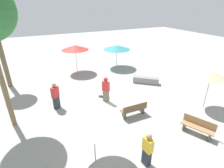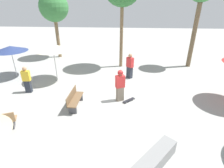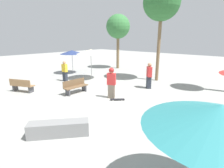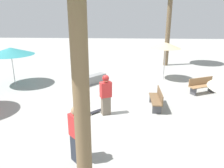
{
  "view_description": "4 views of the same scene",
  "coord_description": "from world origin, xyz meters",
  "px_view_note": "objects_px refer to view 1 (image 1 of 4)",
  "views": [
    {
      "loc": [
        9.01,
        -4.46,
        6.21
      ],
      "look_at": [
        -0.68,
        0.17,
        1.14
      ],
      "focal_mm": 28.0,
      "sensor_mm": 36.0,
      "label": 1
    },
    {
      "loc": [
        -0.76,
        7.99,
        4.91
      ],
      "look_at": [
        -0.14,
        -0.36,
        0.96
      ],
      "focal_mm": 28.0,
      "sensor_mm": 36.0,
      "label": 2
    },
    {
      "loc": [
        -6.93,
        6.77,
        3.4
      ],
      "look_at": [
        -0.29,
        -0.7,
        0.71
      ],
      "focal_mm": 28.0,
      "sensor_mm": 36.0,
      "label": 3
    },
    {
      "loc": [
        0.17,
        -8.97,
        4.18
      ],
      "look_at": [
        -0.32,
        0.04,
        1.26
      ],
      "focal_mm": 35.0,
      "sensor_mm": 36.0,
      "label": 4
    }
  ],
  "objects_px": {
    "concrete_ledge": "(146,80)",
    "bench_far": "(198,127)",
    "shade_umbrella_tan": "(211,75)",
    "bystander_watching": "(56,96)",
    "bench_near": "(134,110)",
    "shade_umbrella_teal": "(117,47)",
    "bystander_far": "(147,150)",
    "shade_umbrella_red": "(75,48)",
    "skateboard": "(104,97)",
    "shade_umbrella_cream": "(93,118)",
    "skater_main": "(106,89)"
  },
  "relations": [
    {
      "from": "shade_umbrella_tan",
      "to": "shade_umbrella_cream",
      "type": "distance_m",
      "value": 7.97
    },
    {
      "from": "skater_main",
      "to": "concrete_ledge",
      "type": "distance_m",
      "value": 4.44
    },
    {
      "from": "bench_far",
      "to": "shade_umbrella_cream",
      "type": "distance_m",
      "value": 5.71
    },
    {
      "from": "bench_near",
      "to": "bystander_far",
      "type": "bearing_deg",
      "value": -112.69
    },
    {
      "from": "skateboard",
      "to": "bench_near",
      "type": "bearing_deg",
      "value": 151.18
    },
    {
      "from": "concrete_ledge",
      "to": "shade_umbrella_red",
      "type": "xyz_separation_m",
      "value": [
        -5.1,
        -4.5,
        2.13
      ]
    },
    {
      "from": "concrete_ledge",
      "to": "bench_far",
      "type": "height_order",
      "value": "bench_far"
    },
    {
      "from": "concrete_ledge",
      "to": "bench_far",
      "type": "xyz_separation_m",
      "value": [
        6.29,
        -1.28,
        0.17
      ]
    },
    {
      "from": "skateboard",
      "to": "shade_umbrella_red",
      "type": "height_order",
      "value": "shade_umbrella_red"
    },
    {
      "from": "bench_far",
      "to": "shade_umbrella_cream",
      "type": "height_order",
      "value": "shade_umbrella_cream"
    },
    {
      "from": "shade_umbrella_teal",
      "to": "shade_umbrella_red",
      "type": "xyz_separation_m",
      "value": [
        -0.43,
        -4.11,
        0.32
      ]
    },
    {
      "from": "shade_umbrella_cream",
      "to": "concrete_ledge",
      "type": "bearing_deg",
      "value": 130.44
    },
    {
      "from": "shade_umbrella_cream",
      "to": "bystander_watching",
      "type": "relative_size",
      "value": 1.39
    },
    {
      "from": "skater_main",
      "to": "bystander_watching",
      "type": "relative_size",
      "value": 1.01
    },
    {
      "from": "skater_main",
      "to": "shade_umbrella_red",
      "type": "bearing_deg",
      "value": -23.61
    },
    {
      "from": "bench_near",
      "to": "shade_umbrella_red",
      "type": "xyz_separation_m",
      "value": [
        -8.63,
        -1.1,
        1.96
      ]
    },
    {
      "from": "shade_umbrella_tan",
      "to": "bystander_watching",
      "type": "distance_m",
      "value": 9.62
    },
    {
      "from": "skateboard",
      "to": "shade_umbrella_teal",
      "type": "bearing_deg",
      "value": -78.4
    },
    {
      "from": "shade_umbrella_teal",
      "to": "shade_umbrella_cream",
      "type": "relative_size",
      "value": 1.1
    },
    {
      "from": "skateboard",
      "to": "concrete_ledge",
      "type": "height_order",
      "value": "concrete_ledge"
    },
    {
      "from": "bench_near",
      "to": "shade_umbrella_tan",
      "type": "xyz_separation_m",
      "value": [
        1.11,
        4.66,
        1.83
      ]
    },
    {
      "from": "skater_main",
      "to": "bench_near",
      "type": "height_order",
      "value": "skater_main"
    },
    {
      "from": "shade_umbrella_teal",
      "to": "bystander_far",
      "type": "xyz_separation_m",
      "value": [
        11.38,
        -4.38,
        -1.27
      ]
    },
    {
      "from": "concrete_ledge",
      "to": "bystander_watching",
      "type": "xyz_separation_m",
      "value": [
        0.68,
        -7.39,
        0.62
      ]
    },
    {
      "from": "bench_far",
      "to": "shade_umbrella_tan",
      "type": "xyz_separation_m",
      "value": [
        -1.65,
        2.54,
        1.83
      ]
    },
    {
      "from": "shade_umbrella_red",
      "to": "bystander_watching",
      "type": "xyz_separation_m",
      "value": [
        5.78,
        -2.9,
        -1.51
      ]
    },
    {
      "from": "concrete_ledge",
      "to": "shade_umbrella_tan",
      "type": "height_order",
      "value": "shade_umbrella_tan"
    },
    {
      "from": "bystander_watching",
      "to": "bystander_far",
      "type": "relative_size",
      "value": 1.1
    },
    {
      "from": "skater_main",
      "to": "shade_umbrella_tan",
      "type": "height_order",
      "value": "shade_umbrella_tan"
    },
    {
      "from": "bench_near",
      "to": "bystander_far",
      "type": "relative_size",
      "value": 1.0
    },
    {
      "from": "shade_umbrella_red",
      "to": "bystander_far",
      "type": "xyz_separation_m",
      "value": [
        11.81,
        -0.27,
        -1.59
      ]
    },
    {
      "from": "skateboard",
      "to": "concrete_ledge",
      "type": "xyz_separation_m",
      "value": [
        -0.75,
        4.14,
        0.2
      ]
    },
    {
      "from": "bench_far",
      "to": "bystander_far",
      "type": "xyz_separation_m",
      "value": [
        0.42,
        -3.49,
        0.37
      ]
    },
    {
      "from": "bench_far",
      "to": "shade_umbrella_teal",
      "type": "distance_m",
      "value": 11.12
    },
    {
      "from": "skater_main",
      "to": "concrete_ledge",
      "type": "relative_size",
      "value": 0.92
    },
    {
      "from": "shade_umbrella_red",
      "to": "bench_near",
      "type": "bearing_deg",
      "value": 7.24
    },
    {
      "from": "shade_umbrella_teal",
      "to": "bystander_watching",
      "type": "bearing_deg",
      "value": -52.65
    },
    {
      "from": "skater_main",
      "to": "shade_umbrella_cream",
      "type": "relative_size",
      "value": 0.72
    },
    {
      "from": "shade_umbrella_teal",
      "to": "bystander_far",
      "type": "distance_m",
      "value": 12.26
    },
    {
      "from": "shade_umbrella_tan",
      "to": "bystander_watching",
      "type": "xyz_separation_m",
      "value": [
        -3.96,
        -8.66,
        -1.37
      ]
    },
    {
      "from": "concrete_ledge",
      "to": "shade_umbrella_teal",
      "type": "height_order",
      "value": "shade_umbrella_teal"
    },
    {
      "from": "concrete_ledge",
      "to": "bystander_far",
      "type": "relative_size",
      "value": 1.21
    },
    {
      "from": "concrete_ledge",
      "to": "bench_near",
      "type": "height_order",
      "value": "bench_near"
    },
    {
      "from": "skater_main",
      "to": "concrete_ledge",
      "type": "xyz_separation_m",
      "value": [
        -1.25,
        4.2,
        -0.7
      ]
    },
    {
      "from": "bench_near",
      "to": "shade_umbrella_red",
      "type": "height_order",
      "value": "shade_umbrella_red"
    },
    {
      "from": "shade_umbrella_teal",
      "to": "shade_umbrella_cream",
      "type": "height_order",
      "value": "shade_umbrella_cream"
    },
    {
      "from": "bench_near",
      "to": "bystander_watching",
      "type": "bearing_deg",
      "value": 145.08
    },
    {
      "from": "concrete_ledge",
      "to": "bystander_watching",
      "type": "distance_m",
      "value": 7.45
    },
    {
      "from": "skater_main",
      "to": "shade_umbrella_red",
      "type": "xyz_separation_m",
      "value": [
        -6.35,
        -0.29,
        1.43
      ]
    },
    {
      "from": "bystander_far",
      "to": "bystander_watching",
      "type": "bearing_deg",
      "value": 18.03
    }
  ]
}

